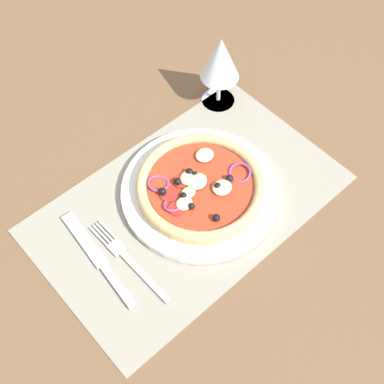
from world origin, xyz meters
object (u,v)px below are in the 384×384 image
object	(u,v)px
wine_glass	(220,61)
pizza	(200,185)
plate	(200,191)
fork	(126,257)
knife	(97,257)

from	to	relation	value
wine_glass	pizza	bearing A→B (deg)	-141.63
plate	wine_glass	size ratio (longest dim) A/B	1.80
plate	wine_glass	world-z (taller)	wine_glass
fork	wine_glass	bearing A→B (deg)	-67.38
plate	pizza	xyz separation A→B (cm)	(-0.04, 0.02, 1.74)
fork	knife	bearing A→B (deg)	47.33
wine_glass	fork	bearing A→B (deg)	-156.26
knife	wine_glass	distance (cm)	40.63
fork	knife	xyz separation A→B (cm)	(-3.37, 2.98, 0.03)
fork	knife	distance (cm)	4.50
pizza	knife	world-z (taller)	pizza
plate	fork	size ratio (longest dim) A/B	1.49
pizza	knife	distance (cm)	20.41
pizza	fork	distance (cm)	17.04
knife	wine_glass	size ratio (longest dim) A/B	1.35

